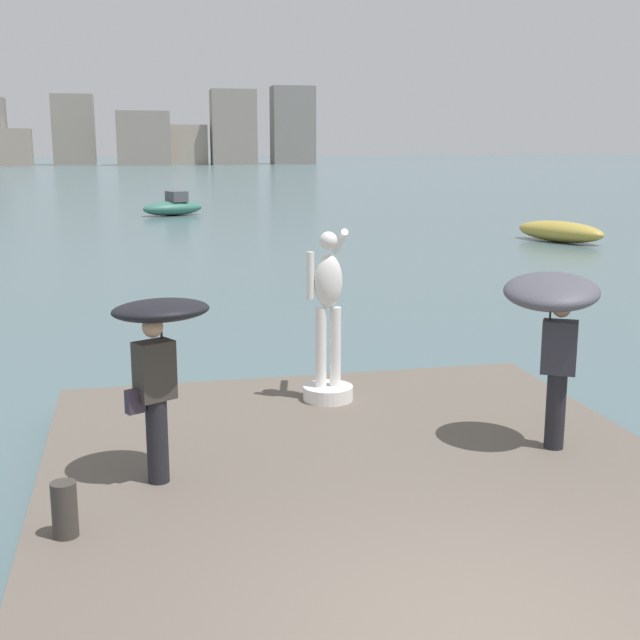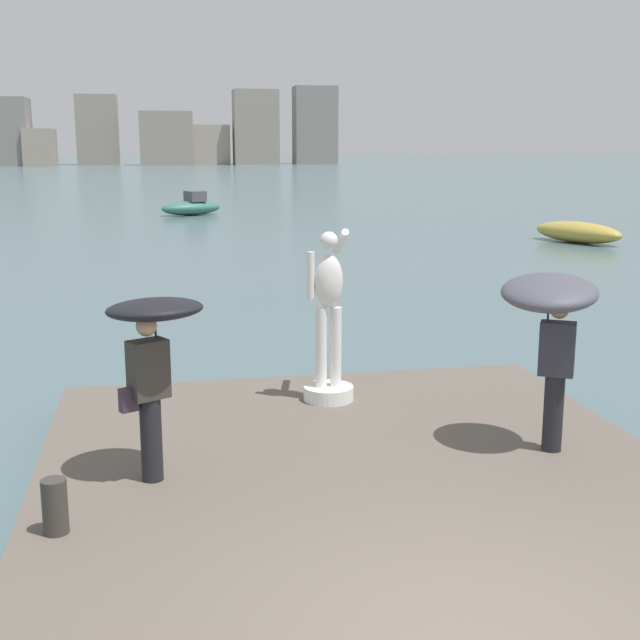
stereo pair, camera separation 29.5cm
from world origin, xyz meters
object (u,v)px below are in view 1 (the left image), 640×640
Objects in this scene: onlooker_right at (553,310)px; boat_near at (560,231)px; onlooker_left at (158,341)px; statue_white_figure at (328,334)px; boat_mid at (173,207)px; mooring_bollard at (65,509)px.

onlooker_right reaches higher than boat_near.
boat_near is at bearing 61.50° from onlooker_right.
onlooker_left is at bearing -179.54° from onlooker_right.
onlooker_right is 0.50× the size of boat_near.
statue_white_figure is 3.13m from onlooker_right.
onlooker_left reaches higher than boat_near.
boat_mid reaches higher than boat_near.
onlooker_left is 37.32m from boat_mid.
onlooker_left is 0.46× the size of boat_near.
onlooker_right is (4.31, 0.03, 0.12)m from onlooker_left.
statue_white_figure is at bearing 131.78° from onlooker_right.
statue_white_figure is at bearing -89.42° from boat_mid.
boat_mid is (2.82, 38.37, -0.19)m from mooring_bollard.
boat_mid is (-0.35, 34.93, -0.86)m from statue_white_figure.
onlooker_left is 0.52× the size of boat_mid.
boat_mid reaches higher than mooring_bollard.
onlooker_left is 4.32m from onlooker_right.
boat_mid is (-14.14, 15.57, 0.05)m from boat_near.
mooring_bollard is at bearing -132.70° from statue_white_figure.
statue_white_figure is 4.59× the size of mooring_bollard.
onlooker_right is 4.05× the size of mooring_bollard.
statue_white_figure is at bearing 47.30° from mooring_bollard.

